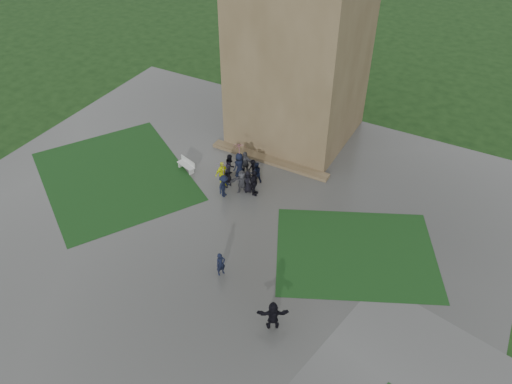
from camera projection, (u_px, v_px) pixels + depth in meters
The scene contains 10 objects.
ground at pixel (183, 257), 28.32m from camera, with size 120.00×120.00×0.00m, color black.
plaza at pixel (203, 235), 29.68m from camera, with size 34.00×34.00×0.02m, color #3B3B38.
lawn_inset_left at pixel (115, 176), 34.19m from camera, with size 11.00×9.00×0.01m, color black.
lawn_inset_right at pixel (356, 252), 28.56m from camera, with size 9.00×7.00×0.01m, color black.
tower at pixel (302, 16), 32.85m from camera, with size 8.00×8.00×18.00m, color brown.
tower_plinth at pixel (269, 160), 35.46m from camera, with size 9.00×0.80×0.22m, color brown.
bench at pixel (187, 165), 34.45m from camera, with size 1.54×0.88×0.86m.
visitor_cluster at pixel (240, 172), 32.60m from camera, with size 3.38×3.48×2.62m.
pedestrian_mid at pixel (221, 264), 26.86m from camera, with size 0.54×0.36×1.49m, color black.
pedestrian_near at pixel (273, 315), 24.13m from camera, with size 1.58×0.57×1.71m, color black.
Camera 1 is at (13.03, -15.25, 20.75)m, focal length 35.00 mm.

